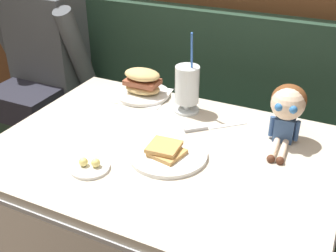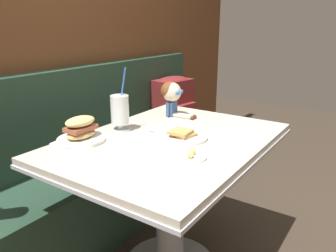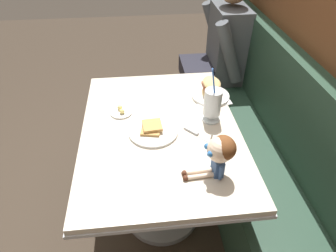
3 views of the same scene
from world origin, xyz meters
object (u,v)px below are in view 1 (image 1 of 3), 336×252
object	(u,v)px
butter_knife	(205,128)
toast_plate	(167,154)
diner_patron	(43,50)
butter_saucer	(90,166)
seated_doll	(288,106)
milkshake_glass	(187,87)
sandwich_plate	(143,85)

from	to	relation	value
butter_knife	toast_plate	bearing A→B (deg)	-101.16
butter_knife	diner_patron	size ratio (longest dim) A/B	0.23
toast_plate	butter_knife	xyz separation A→B (m)	(0.04, 0.22, -0.01)
butter_saucer	seated_doll	size ratio (longest dim) A/B	0.54
butter_knife	diner_patron	xyz separation A→B (m)	(-1.07, 0.41, -0.00)
milkshake_glass	sandwich_plate	world-z (taller)	milkshake_glass
butter_knife	milkshake_glass	bearing A→B (deg)	138.99
toast_plate	butter_knife	world-z (taller)	toast_plate
butter_saucer	diner_patron	world-z (taller)	diner_patron
toast_plate	milkshake_glass	world-z (taller)	milkshake_glass
diner_patron	milkshake_glass	bearing A→B (deg)	-17.87
milkshake_glass	diner_patron	size ratio (longest dim) A/B	0.39
toast_plate	butter_knife	bearing A→B (deg)	78.84
seated_doll	sandwich_plate	bearing A→B (deg)	169.93
butter_knife	seated_doll	world-z (taller)	seated_doll
milkshake_glass	butter_knife	distance (m)	0.18
toast_plate	butter_knife	distance (m)	0.22
milkshake_glass	seated_doll	xyz separation A→B (m)	(0.38, -0.06, 0.03)
butter_saucer	seated_doll	distance (m)	0.65
toast_plate	sandwich_plate	distance (m)	0.46
milkshake_glass	butter_saucer	distance (m)	0.50
sandwich_plate	butter_knife	size ratio (longest dim) A/B	1.19
sandwich_plate	butter_knife	bearing A→B (deg)	-23.79
butter_saucer	seated_doll	world-z (taller)	seated_doll
seated_doll	toast_plate	bearing A→B (deg)	-140.19
toast_plate	seated_doll	world-z (taller)	seated_doll
toast_plate	butter_saucer	world-z (taller)	toast_plate
toast_plate	seated_doll	size ratio (longest dim) A/B	1.13
butter_knife	diner_patron	world-z (taller)	diner_patron
butter_knife	sandwich_plate	bearing A→B (deg)	156.21
toast_plate	butter_knife	size ratio (longest dim) A/B	1.34
toast_plate	seated_doll	xyz separation A→B (m)	(0.31, 0.25, 0.12)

